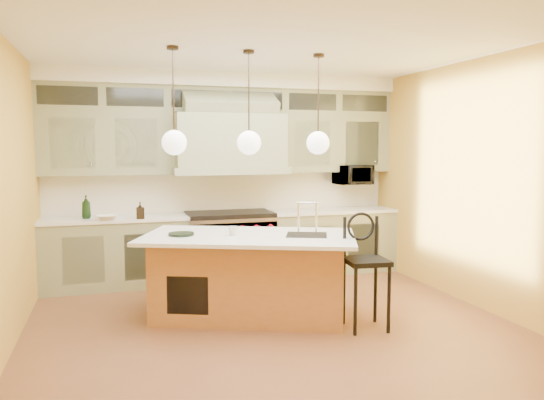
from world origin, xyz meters
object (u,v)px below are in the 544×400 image
object	(u,v)px
range	(230,245)
kitchen_island	(250,274)
microwave	(353,175)
counter_stool	(365,263)

from	to	relation	value
range	kitchen_island	size ratio (longest dim) A/B	0.47
kitchen_island	range	bearing A→B (deg)	107.50
kitchen_island	microwave	distance (m)	2.93
kitchen_island	counter_stool	xyz separation A→B (m)	(1.04, -0.71, 0.21)
microwave	kitchen_island	bearing A→B (deg)	-139.22
kitchen_island	microwave	size ratio (longest dim) A/B	4.75
kitchen_island	microwave	bearing A→B (deg)	63.04
kitchen_island	microwave	world-z (taller)	microwave
counter_stool	microwave	size ratio (longest dim) A/B	2.20
counter_stool	range	bearing A→B (deg)	116.26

